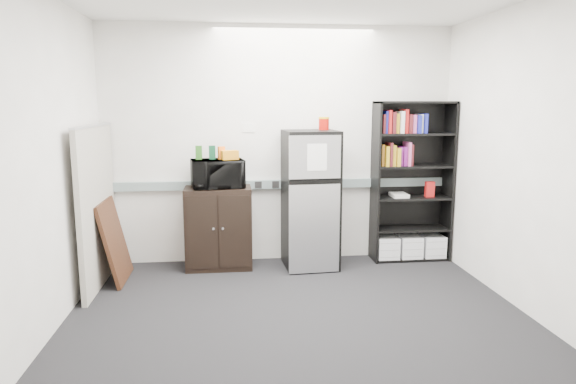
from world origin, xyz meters
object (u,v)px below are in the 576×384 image
object	(u,v)px
bookshelf	(411,183)
cabinet	(219,227)
microwave	(217,174)
cubicle_partition	(97,206)
refrigerator	(310,200)

from	to	relation	value
bookshelf	cabinet	size ratio (longest dim) A/B	2.03
bookshelf	microwave	bearing A→B (deg)	-177.94
cubicle_partition	cabinet	size ratio (longest dim) A/B	1.78
refrigerator	cubicle_partition	bearing A→B (deg)	-175.06
cubicle_partition	microwave	xyz separation A→B (m)	(1.19, 0.40, 0.25)
cubicle_partition	microwave	world-z (taller)	cubicle_partition
bookshelf	cabinet	bearing A→B (deg)	-178.35
bookshelf	refrigerator	xyz separation A→B (m)	(-1.21, -0.14, -0.15)
bookshelf	microwave	xyz separation A→B (m)	(-2.24, -0.08, 0.15)
cabinet	microwave	bearing A→B (deg)	-90.00
bookshelf	microwave	size ratio (longest dim) A/B	3.32
bookshelf	refrigerator	distance (m)	1.23
microwave	cubicle_partition	bearing A→B (deg)	-170.87
cabinet	refrigerator	bearing A→B (deg)	-4.47
cabinet	refrigerator	distance (m)	1.07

